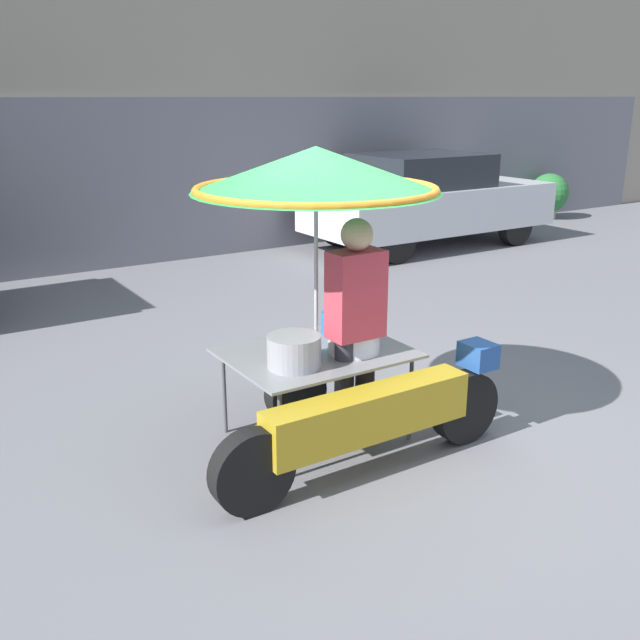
{
  "coord_description": "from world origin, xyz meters",
  "views": [
    {
      "loc": [
        -3.01,
        -3.74,
        2.41
      ],
      "look_at": [
        -0.44,
        0.26,
        0.92
      ],
      "focal_mm": 40.0,
      "sensor_mm": 36.0,
      "label": 1
    }
  ],
  "objects_px": {
    "parked_car": "(427,199)",
    "vendor_person": "(356,322)",
    "vendor_motorcycle_cart": "(325,230)",
    "potted_plant": "(549,194)"
  },
  "relations": [
    {
      "from": "vendor_motorcycle_cart",
      "to": "potted_plant",
      "type": "distance_m",
      "value": 10.97
    },
    {
      "from": "parked_car",
      "to": "vendor_person",
      "type": "bearing_deg",
      "value": -134.72
    },
    {
      "from": "parked_car",
      "to": "potted_plant",
      "type": "bearing_deg",
      "value": 11.01
    },
    {
      "from": "vendor_person",
      "to": "parked_car",
      "type": "bearing_deg",
      "value": 45.28
    },
    {
      "from": "vendor_motorcycle_cart",
      "to": "parked_car",
      "type": "height_order",
      "value": "vendor_motorcycle_cart"
    },
    {
      "from": "vendor_person",
      "to": "parked_car",
      "type": "distance_m",
      "value": 7.31
    },
    {
      "from": "vendor_motorcycle_cart",
      "to": "potted_plant",
      "type": "relative_size",
      "value": 2.45
    },
    {
      "from": "vendor_motorcycle_cart",
      "to": "vendor_person",
      "type": "height_order",
      "value": "vendor_motorcycle_cart"
    },
    {
      "from": "parked_car",
      "to": "potted_plant",
      "type": "xyz_separation_m",
      "value": [
        3.93,
        0.77,
        -0.27
      ]
    },
    {
      "from": "vendor_person",
      "to": "vendor_motorcycle_cart",
      "type": "bearing_deg",
      "value": 140.93
    }
  ]
}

